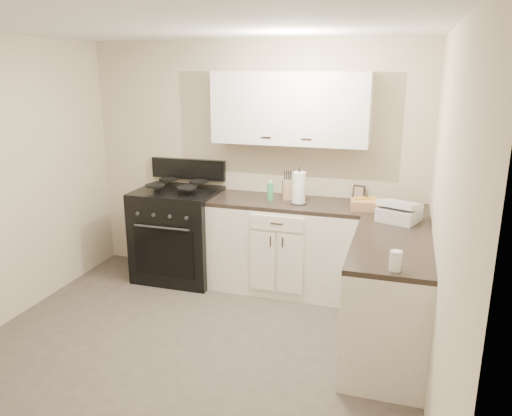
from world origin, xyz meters
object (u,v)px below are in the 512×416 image
(paper_towel, at_px, (299,188))
(countertop_grill, at_px, (399,214))
(stove, at_px, (179,236))
(knife_block, at_px, (287,190))
(wicker_basket, at_px, (365,205))

(paper_towel, xyz_separation_m, countertop_grill, (0.95, -0.31, -0.10))
(stove, relative_size, paper_towel, 3.32)
(stove, relative_size, knife_block, 5.16)
(wicker_basket, xyz_separation_m, countertop_grill, (0.31, -0.27, 0.01))
(stove, relative_size, countertop_grill, 3.26)
(countertop_grill, bearing_deg, stove, -167.22)
(stove, bearing_deg, countertop_grill, -8.22)
(knife_block, xyz_separation_m, countertop_grill, (1.10, -0.42, -0.04))
(stove, relative_size, wicker_basket, 3.84)
(knife_block, bearing_deg, paper_towel, -64.05)
(paper_towel, xyz_separation_m, wicker_basket, (0.65, -0.04, -0.11))
(paper_towel, relative_size, countertop_grill, 0.98)
(stove, bearing_deg, paper_towel, -0.92)
(stove, xyz_separation_m, paper_towel, (1.31, -0.02, 0.64))
(wicker_basket, relative_size, countertop_grill, 0.85)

